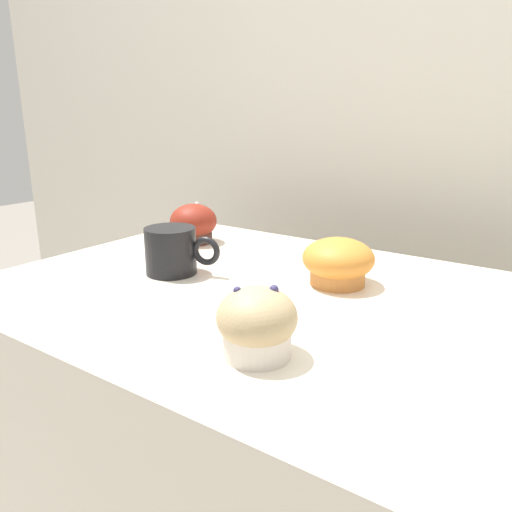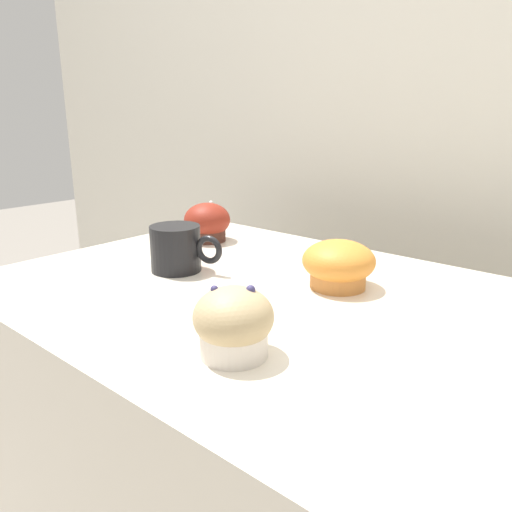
{
  "view_description": "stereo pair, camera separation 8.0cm",
  "coord_description": "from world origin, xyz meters",
  "px_view_note": "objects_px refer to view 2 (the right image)",
  "views": [
    {
      "loc": [
        0.34,
        -0.61,
        1.18
      ],
      "look_at": [
        -0.1,
        0.02,
        0.95
      ],
      "focal_mm": 35.0,
      "sensor_mm": 36.0,
      "label": 1
    },
    {
      "loc": [
        0.41,
        -0.56,
        1.18
      ],
      "look_at": [
        -0.1,
        0.02,
        0.95
      ],
      "focal_mm": 35.0,
      "sensor_mm": 36.0,
      "label": 2
    }
  ],
  "objects_px": {
    "muffin_front_center": "(207,223)",
    "muffin_back_right": "(234,323)",
    "coffee_cup": "(177,247)",
    "muffin_back_left": "(338,265)"
  },
  "relations": [
    {
      "from": "muffin_front_center",
      "to": "coffee_cup",
      "type": "height_order",
      "value": "muffin_front_center"
    },
    {
      "from": "muffin_front_center",
      "to": "muffin_back_right",
      "type": "height_order",
      "value": "muffin_front_center"
    },
    {
      "from": "muffin_front_center",
      "to": "muffin_back_left",
      "type": "xyz_separation_m",
      "value": [
        0.37,
        -0.07,
        -0.0
      ]
    },
    {
      "from": "muffin_back_right",
      "to": "muffin_front_center",
      "type": "bearing_deg",
      "value": 139.47
    },
    {
      "from": "muffin_back_left",
      "to": "coffee_cup",
      "type": "distance_m",
      "value": 0.28
    },
    {
      "from": "muffin_back_left",
      "to": "coffee_cup",
      "type": "relative_size",
      "value": 0.89
    },
    {
      "from": "muffin_front_center",
      "to": "muffin_back_right",
      "type": "bearing_deg",
      "value": -40.53
    },
    {
      "from": "muffin_front_center",
      "to": "coffee_cup",
      "type": "xyz_separation_m",
      "value": [
        0.11,
        -0.18,
        0.0
      ]
    },
    {
      "from": "muffin_back_left",
      "to": "muffin_back_right",
      "type": "xyz_separation_m",
      "value": [
        0.03,
        -0.27,
        0.0
      ]
    },
    {
      "from": "muffin_back_left",
      "to": "muffin_back_right",
      "type": "relative_size",
      "value": 1.25
    }
  ]
}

